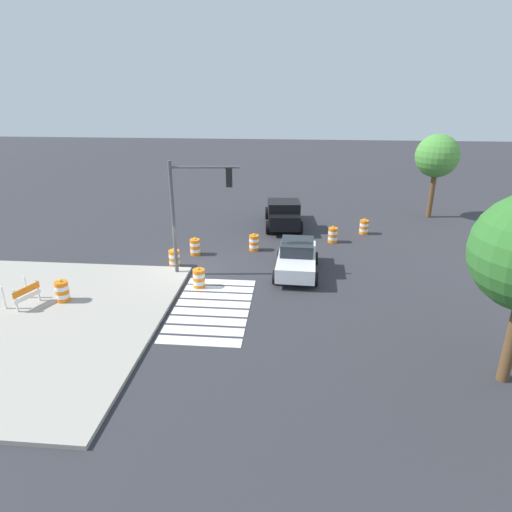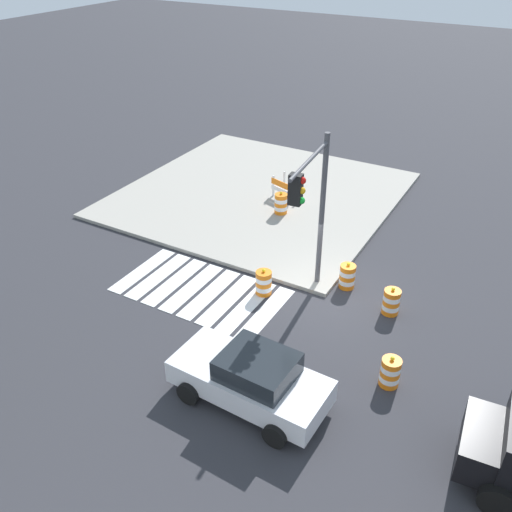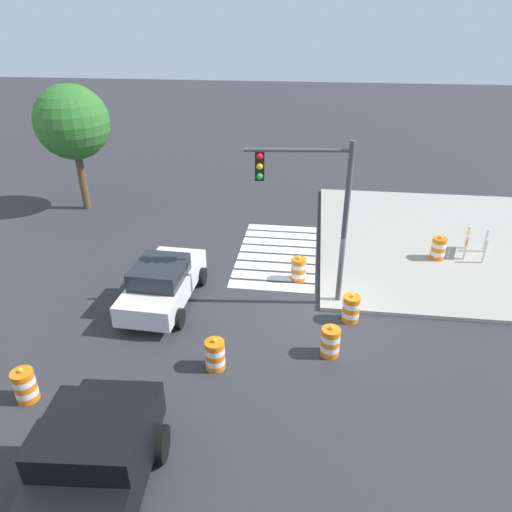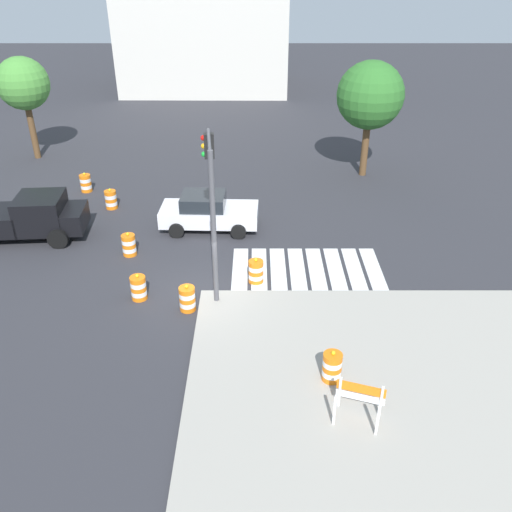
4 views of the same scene
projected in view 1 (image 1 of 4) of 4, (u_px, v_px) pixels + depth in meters
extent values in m
plane|color=#2D2D33|center=(192.00, 270.00, 22.43)|extent=(120.00, 120.00, 0.00)
cube|color=#9E998E|center=(9.00, 322.00, 17.33)|extent=(12.00, 12.00, 0.15)
cube|color=silver|center=(222.00, 282.00, 21.00)|extent=(0.60, 3.20, 0.02)
cube|color=silver|center=(219.00, 289.00, 20.30)|extent=(0.60, 3.20, 0.02)
cube|color=silver|center=(217.00, 296.00, 19.60)|extent=(0.60, 3.20, 0.02)
cube|color=silver|center=(213.00, 304.00, 18.91)|extent=(0.60, 3.20, 0.02)
cube|color=silver|center=(210.00, 312.00, 18.21)|extent=(0.60, 3.20, 0.02)
cube|color=silver|center=(207.00, 321.00, 17.52)|extent=(0.60, 3.20, 0.02)
cube|color=silver|center=(203.00, 331.00, 16.82)|extent=(0.60, 3.20, 0.02)
cube|color=silver|center=(199.00, 341.00, 16.12)|extent=(0.60, 3.20, 0.02)
cube|color=silver|center=(297.00, 261.00, 21.80)|extent=(4.37, 2.00, 0.70)
cube|color=#1E2328|center=(297.00, 247.00, 21.80)|extent=(1.96, 1.67, 0.60)
cylinder|color=black|center=(315.00, 279.00, 20.57)|extent=(0.67, 0.27, 0.66)
cylinder|color=black|center=(275.00, 277.00, 20.79)|extent=(0.67, 0.27, 0.66)
cylinder|color=black|center=(315.00, 258.00, 23.06)|extent=(0.67, 0.27, 0.66)
cylinder|color=black|center=(280.00, 257.00, 23.29)|extent=(0.67, 0.27, 0.66)
cube|color=black|center=(282.00, 209.00, 30.36)|extent=(2.65, 2.19, 0.90)
cube|color=black|center=(284.00, 213.00, 28.29)|extent=(2.05, 2.14, 1.50)
cube|color=black|center=(285.00, 222.00, 27.38)|extent=(1.54, 2.00, 0.90)
cylinder|color=black|center=(300.00, 227.00, 27.81)|extent=(0.86, 0.36, 0.84)
cylinder|color=black|center=(268.00, 227.00, 27.83)|extent=(0.86, 0.36, 0.84)
cylinder|color=black|center=(296.00, 213.00, 30.98)|extent=(0.86, 0.36, 0.84)
cylinder|color=black|center=(268.00, 213.00, 31.00)|extent=(0.86, 0.36, 0.84)
cylinder|color=orange|center=(199.00, 285.00, 20.47)|extent=(0.56, 0.56, 0.18)
cylinder|color=white|center=(199.00, 282.00, 20.40)|extent=(0.56, 0.56, 0.18)
cylinder|color=orange|center=(199.00, 278.00, 20.34)|extent=(0.56, 0.56, 0.18)
cylinder|color=white|center=(199.00, 275.00, 20.27)|extent=(0.56, 0.56, 0.18)
cylinder|color=orange|center=(199.00, 271.00, 20.21)|extent=(0.56, 0.56, 0.18)
sphere|color=yellow|center=(198.00, 268.00, 20.15)|extent=(0.12, 0.12, 0.12)
cylinder|color=orange|center=(175.00, 265.00, 22.83)|extent=(0.56, 0.56, 0.18)
cylinder|color=white|center=(175.00, 262.00, 22.76)|extent=(0.56, 0.56, 0.18)
cylinder|color=orange|center=(174.00, 258.00, 22.70)|extent=(0.56, 0.56, 0.18)
cylinder|color=white|center=(174.00, 255.00, 22.63)|extent=(0.56, 0.56, 0.18)
cylinder|color=orange|center=(174.00, 252.00, 22.57)|extent=(0.56, 0.56, 0.18)
sphere|color=yellow|center=(174.00, 249.00, 22.51)|extent=(0.12, 0.12, 0.12)
cylinder|color=orange|center=(332.00, 241.00, 26.41)|extent=(0.56, 0.56, 0.18)
cylinder|color=white|center=(333.00, 238.00, 26.35)|extent=(0.56, 0.56, 0.18)
cylinder|color=orange|center=(333.00, 235.00, 26.28)|extent=(0.56, 0.56, 0.18)
cylinder|color=white|center=(333.00, 232.00, 26.22)|extent=(0.56, 0.56, 0.18)
cylinder|color=orange|center=(333.00, 229.00, 26.15)|extent=(0.56, 0.56, 0.18)
sphere|color=yellow|center=(333.00, 227.00, 26.10)|extent=(0.12, 0.12, 0.12)
cylinder|color=orange|center=(254.00, 249.00, 25.12)|extent=(0.56, 0.56, 0.18)
cylinder|color=white|center=(254.00, 246.00, 25.05)|extent=(0.56, 0.56, 0.18)
cylinder|color=orange|center=(254.00, 243.00, 24.99)|extent=(0.56, 0.56, 0.18)
cylinder|color=white|center=(254.00, 240.00, 24.92)|extent=(0.56, 0.56, 0.18)
cylinder|color=orange|center=(254.00, 237.00, 24.86)|extent=(0.56, 0.56, 0.18)
sphere|color=yellow|center=(254.00, 234.00, 24.80)|extent=(0.12, 0.12, 0.12)
cylinder|color=orange|center=(363.00, 232.00, 27.90)|extent=(0.56, 0.56, 0.18)
cylinder|color=white|center=(364.00, 230.00, 27.83)|extent=(0.56, 0.56, 0.18)
cylinder|color=orange|center=(364.00, 227.00, 27.77)|extent=(0.56, 0.56, 0.18)
cylinder|color=white|center=(364.00, 224.00, 27.70)|extent=(0.56, 0.56, 0.18)
cylinder|color=orange|center=(364.00, 222.00, 27.64)|extent=(0.56, 0.56, 0.18)
sphere|color=yellow|center=(365.00, 219.00, 27.58)|extent=(0.12, 0.12, 0.12)
cylinder|color=orange|center=(195.00, 253.00, 24.46)|extent=(0.56, 0.56, 0.18)
cylinder|color=white|center=(195.00, 250.00, 24.40)|extent=(0.56, 0.56, 0.18)
cylinder|color=orange|center=(195.00, 247.00, 24.33)|extent=(0.56, 0.56, 0.18)
cylinder|color=white|center=(195.00, 244.00, 24.27)|extent=(0.56, 0.56, 0.18)
cylinder|color=orange|center=(195.00, 241.00, 24.20)|extent=(0.56, 0.56, 0.18)
sphere|color=yellow|center=(195.00, 238.00, 24.15)|extent=(0.12, 0.12, 0.12)
cylinder|color=orange|center=(64.00, 299.00, 18.85)|extent=(0.56, 0.56, 0.18)
cylinder|color=white|center=(63.00, 295.00, 18.79)|extent=(0.56, 0.56, 0.18)
cylinder|color=orange|center=(62.00, 291.00, 18.72)|extent=(0.56, 0.56, 0.18)
cylinder|color=white|center=(62.00, 287.00, 18.66)|extent=(0.56, 0.56, 0.18)
cylinder|color=orange|center=(61.00, 284.00, 18.59)|extent=(0.56, 0.56, 0.18)
sphere|color=yellow|center=(60.00, 280.00, 18.54)|extent=(0.12, 0.12, 0.12)
cube|color=silver|center=(38.00, 290.00, 18.72)|extent=(0.09, 0.09, 1.00)
cube|color=silver|center=(26.00, 287.00, 18.98)|extent=(0.09, 0.09, 1.00)
cube|color=silver|center=(16.00, 301.00, 17.78)|extent=(0.09, 0.09, 1.00)
cube|color=silver|center=(3.00, 298.00, 18.04)|extent=(0.09, 0.09, 1.00)
cube|color=orange|center=(26.00, 290.00, 18.16)|extent=(1.25, 0.45, 0.28)
cube|color=white|center=(27.00, 296.00, 18.26)|extent=(1.25, 0.45, 0.20)
cylinder|color=#4C4C51|center=(173.00, 219.00, 20.87)|extent=(0.18, 0.18, 5.50)
cylinder|color=#4C4C51|center=(205.00, 167.00, 19.99)|extent=(0.44, 3.20, 0.12)
cube|color=black|center=(229.00, 177.00, 20.17)|extent=(0.39, 0.31, 0.90)
sphere|color=red|center=(229.00, 170.00, 20.23)|extent=(0.20, 0.20, 0.20)
sphere|color=#F2A514|center=(229.00, 176.00, 20.34)|extent=(0.20, 0.20, 0.20)
sphere|color=green|center=(229.00, 183.00, 20.45)|extent=(0.20, 0.20, 0.20)
cylinder|color=brown|center=(431.00, 194.00, 30.95)|extent=(0.36, 0.36, 3.34)
sphere|color=#478C38|center=(437.00, 156.00, 29.97)|extent=(2.94, 2.94, 2.94)
cylinder|color=brown|center=(512.00, 337.00, 13.48)|extent=(0.38, 0.38, 3.14)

